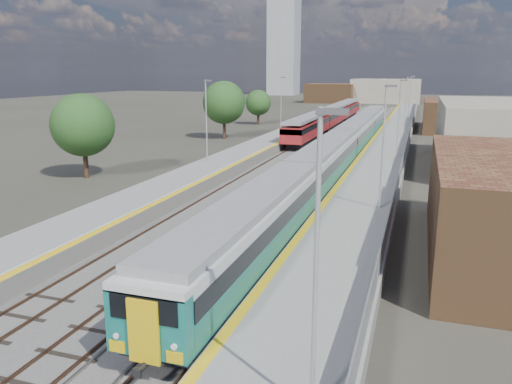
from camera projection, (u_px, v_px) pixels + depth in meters
The scene contains 11 objects.
ground at pixel (341, 152), 58.89m from camera, with size 320.00×320.00×0.00m, color #47443A.
ballast_bed at pixel (326, 148), 61.87m from camera, with size 10.50×155.00×0.06m, color #565451.
tracks at pixel (333, 145), 63.22m from camera, with size 8.96×160.00×0.17m.
platform_right at pixel (389, 146), 59.46m from camera, with size 4.70×155.00×8.52m.
platform_left at pixel (274, 141), 63.81m from camera, with size 4.30×155.00×8.52m.
buildings at pixel (327, 66), 143.67m from camera, with size 72.00×185.50×40.00m.
green_train at pixel (343, 145), 49.58m from camera, with size 2.74×76.31×3.01m.
red_train at pixel (331, 116), 82.76m from camera, with size 2.70×54.74×3.40m.
tree_a at pixel (83, 125), 43.46m from camera, with size 5.47×5.47×7.42m.
tree_b at pixel (224, 103), 69.07m from camera, with size 5.91×5.91×8.01m.
tree_c at pixel (258, 103), 88.18m from camera, with size 4.50×4.50×6.09m.
Camera 1 is at (8.63, -8.58, 9.24)m, focal length 35.00 mm.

